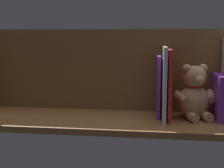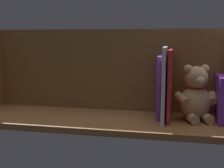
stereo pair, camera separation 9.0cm
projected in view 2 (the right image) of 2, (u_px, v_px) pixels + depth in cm
name	position (u px, v px, depth cm)	size (l,w,h in cm)	color
ground_plane	(112.00, 121.00, 115.31)	(110.21, 31.44, 2.20)	brown
shelf_back_panel	(119.00, 70.00, 125.74)	(110.21, 1.50, 32.66)	brown
book_1	(221.00, 98.00, 110.01)	(2.91, 16.12, 16.17)	purple
teddy_bear	(196.00, 96.00, 111.23)	(15.28, 15.13, 19.91)	tan
book_2	(170.00, 84.00, 112.18)	(1.24, 17.96, 25.24)	red
book_3	(165.00, 84.00, 111.23)	(1.24, 20.60, 26.18)	silver
book_4	(160.00, 86.00, 115.40)	(1.37, 13.30, 22.79)	purple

